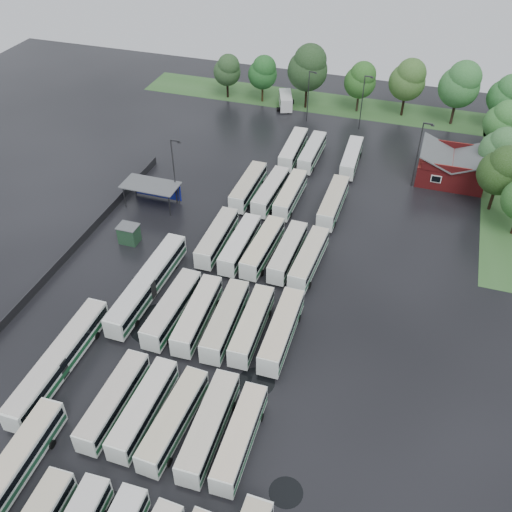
% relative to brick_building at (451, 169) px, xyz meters
% --- Properties ---
extents(ground, '(160.00, 160.00, 0.00)m').
position_rel_brick_building_xyz_m(ground, '(-24.00, -42.77, -1.87)').
color(ground, black).
rests_on(ground, ground).
extents(brick_building, '(10.07, 8.60, 5.39)m').
position_rel_brick_building_xyz_m(brick_building, '(0.00, 0.00, 0.00)').
color(brick_building, maroon).
rests_on(brick_building, ground).
extents(wash_shed, '(8.20, 4.20, 3.58)m').
position_rel_brick_building_xyz_m(wash_shed, '(-41.20, -20.74, 1.12)').
color(wash_shed, '#2D2D30').
rests_on(wash_shed, ground).
extents(utility_hut, '(2.70, 2.20, 2.62)m').
position_rel_brick_building_xyz_m(utility_hut, '(-40.20, -30.17, -0.55)').
color(utility_hut, '#1A3A23').
rests_on(utility_hut, ground).
extents(grass_strip_north, '(80.00, 10.00, 0.01)m').
position_rel_brick_building_xyz_m(grass_strip_north, '(-22.00, 22.03, -1.86)').
color(grass_strip_north, '#2F5926').
rests_on(grass_strip_north, ground).
extents(west_fence, '(0.10, 50.00, 1.20)m').
position_rel_brick_building_xyz_m(west_fence, '(-46.20, -34.77, -1.27)').
color(west_fence, '#2D2D30').
rests_on(west_fence, ground).
extents(bus_r1c0, '(2.35, 10.84, 3.01)m').
position_rel_brick_building_xyz_m(bus_r1c0, '(-28.52, -55.20, -0.21)').
color(bus_r1c0, white).
rests_on(bus_r1c0, ground).
extents(bus_r1c1, '(2.37, 10.77, 2.99)m').
position_rel_brick_building_xyz_m(bus_r1c1, '(-25.34, -55.13, -0.22)').
color(bus_r1c1, white).
rests_on(bus_r1c1, ground).
extents(bus_r1c2, '(2.75, 10.93, 3.02)m').
position_rel_brick_building_xyz_m(bus_r1c2, '(-22.07, -55.39, -0.21)').
color(bus_r1c2, white).
rests_on(bus_r1c2, ground).
extents(bus_r1c3, '(2.70, 11.31, 3.13)m').
position_rel_brick_building_xyz_m(bus_r1c3, '(-18.65, -55.06, -0.14)').
color(bus_r1c3, white).
rests_on(bus_r1c3, ground).
extents(bus_r1c4, '(2.50, 10.66, 2.95)m').
position_rel_brick_building_xyz_m(bus_r1c4, '(-15.56, -55.20, -0.24)').
color(bus_r1c4, white).
rests_on(bus_r1c4, ground).
extents(bus_r2c0, '(2.64, 11.29, 3.13)m').
position_rel_brick_building_xyz_m(bus_r2c0, '(-28.43, -41.87, -0.14)').
color(bus_r2c0, white).
rests_on(bus_r2c0, ground).
extents(bus_r2c1, '(2.82, 11.06, 3.05)m').
position_rel_brick_building_xyz_m(bus_r2c1, '(-25.33, -41.85, -0.19)').
color(bus_r2c1, white).
rests_on(bus_r2c1, ground).
extents(bus_r2c2, '(2.85, 11.20, 3.09)m').
position_rel_brick_building_xyz_m(bus_r2c2, '(-22.01, -41.72, -0.16)').
color(bus_r2c2, white).
rests_on(bus_r2c2, ground).
extents(bus_r2c3, '(2.61, 10.83, 3.00)m').
position_rel_brick_building_xyz_m(bus_r2c3, '(-18.99, -41.46, -0.22)').
color(bus_r2c3, white).
rests_on(bus_r2c3, ground).
extents(bus_r2c4, '(2.56, 11.29, 3.13)m').
position_rel_brick_building_xyz_m(bus_r2c4, '(-15.61, -41.29, -0.14)').
color(bus_r2c4, white).
rests_on(bus_r2c4, ground).
extents(bus_r3c0, '(2.44, 10.87, 3.02)m').
position_rel_brick_building_xyz_m(bus_r3c0, '(-28.46, -27.65, -0.21)').
color(bus_r3c0, white).
rests_on(bus_r3c0, ground).
extents(bus_r3c1, '(2.38, 10.73, 2.98)m').
position_rel_brick_building_xyz_m(bus_r3c1, '(-25.09, -28.04, -0.23)').
color(bus_r3c1, white).
rests_on(bus_r3c1, ground).
extents(bus_r3c2, '(2.82, 11.04, 3.05)m').
position_rel_brick_building_xyz_m(bus_r3c2, '(-22.06, -27.77, -0.19)').
color(bus_r3c2, white).
rests_on(bus_r3c2, ground).
extents(bus_r3c3, '(2.53, 10.72, 2.97)m').
position_rel_brick_building_xyz_m(bus_r3c3, '(-18.73, -27.65, -0.23)').
color(bus_r3c3, white).
rests_on(bus_r3c3, ground).
extents(bus_r3c4, '(2.82, 11.01, 3.04)m').
position_rel_brick_building_xyz_m(bus_r3c4, '(-15.79, -28.20, -0.19)').
color(bus_r3c4, white).
rests_on(bus_r3c4, ground).
extents(bus_r4c0, '(2.42, 11.05, 3.07)m').
position_rel_brick_building_xyz_m(bus_r4c0, '(-28.56, -14.41, -0.18)').
color(bus_r4c0, white).
rests_on(bus_r4c0, ground).
extents(bus_r4c1, '(2.75, 10.96, 3.03)m').
position_rel_brick_building_xyz_m(bus_r4c1, '(-25.00, -14.60, -0.20)').
color(bus_r4c1, white).
rests_on(bus_r4c1, ground).
extents(bus_r4c2, '(2.44, 10.74, 2.98)m').
position_rel_brick_building_xyz_m(bus_r4c2, '(-22.01, -14.45, -0.23)').
color(bus_r4c2, white).
rests_on(bus_r4c2, ground).
extents(bus_r4c4, '(2.50, 11.24, 3.12)m').
position_rel_brick_building_xyz_m(bus_r4c4, '(-15.58, -14.67, -0.15)').
color(bus_r4c4, white).
rests_on(bus_r4c4, ground).
extents(bus_r5c1, '(2.62, 11.18, 3.10)m').
position_rel_brick_building_xyz_m(bus_r5c1, '(-25.21, -1.08, -0.16)').
color(bus_r5c1, white).
rests_on(bus_r5c1, ground).
extents(bus_r5c2, '(2.40, 10.71, 2.97)m').
position_rel_brick_building_xyz_m(bus_r5c2, '(-22.02, -1.01, -0.23)').
color(bus_r5c2, white).
rests_on(bus_r5c2, ground).
extents(bus_r5c4, '(2.62, 10.71, 2.96)m').
position_rel_brick_building_xyz_m(bus_r5c4, '(-15.53, -0.76, -0.24)').
color(bus_r5c4, white).
rests_on(bus_r5c4, ground).
extents(artic_bus_west_a, '(2.81, 16.37, 3.03)m').
position_rel_brick_building_xyz_m(artic_bus_west_a, '(-33.17, -65.89, -0.19)').
color(artic_bus_west_a, white).
rests_on(artic_bus_west_a, ground).
extents(artic_bus_west_b, '(2.59, 16.87, 3.13)m').
position_rel_brick_building_xyz_m(artic_bus_west_b, '(-33.01, -38.82, -0.13)').
color(artic_bus_west_b, white).
rests_on(artic_bus_west_b, ground).
extents(artic_bus_west_c, '(2.48, 16.41, 3.04)m').
position_rel_brick_building_xyz_m(artic_bus_west_c, '(-36.34, -52.53, -0.18)').
color(artic_bus_west_c, white).
rests_on(artic_bus_west_c, ground).
extents(minibus, '(4.13, 6.48, 2.66)m').
position_rel_brick_building_xyz_m(minibus, '(-31.86, 17.82, -0.39)').
color(minibus, silver).
rests_on(minibus, ground).
extents(tree_north_0, '(5.33, 5.33, 8.84)m').
position_rel_brick_building_xyz_m(tree_north_0, '(-44.02, 18.76, 3.81)').
color(tree_north_0, black).
rests_on(tree_north_0, ground).
extents(tree_north_1, '(5.61, 5.61, 9.29)m').
position_rel_brick_building_xyz_m(tree_north_1, '(-36.84, 19.05, 4.11)').
color(tree_north_1, '#3C2B17').
rests_on(tree_north_1, ground).
extents(tree_north_2, '(7.51, 7.51, 12.44)m').
position_rel_brick_building_xyz_m(tree_north_2, '(-27.98, 18.88, 6.14)').
color(tree_north_2, black).
rests_on(tree_north_2, ground).
extents(tree_north_3, '(5.91, 5.91, 9.79)m').
position_rel_brick_building_xyz_m(tree_north_3, '(-18.20, 20.32, 4.43)').
color(tree_north_3, '#2D2418').
rests_on(tree_north_3, ground).
extents(tree_north_4, '(6.64, 6.64, 11.00)m').
position_rel_brick_building_xyz_m(tree_north_4, '(-9.77, 21.18, 5.21)').
color(tree_north_4, black).
rests_on(tree_north_4, ground).
extents(tree_north_5, '(7.22, 7.22, 11.96)m').
position_rel_brick_building_xyz_m(tree_north_5, '(-0.65, 20.31, 5.83)').
color(tree_north_5, '#2F2017').
rests_on(tree_north_5, ground).
extents(tree_north_6, '(6.40, 6.40, 10.59)m').
position_rel_brick_building_xyz_m(tree_north_6, '(7.40, 20.05, 4.95)').
color(tree_north_6, black).
rests_on(tree_north_6, ground).
extents(tree_east_1, '(6.27, 6.27, 10.38)m').
position_rel_brick_building_xyz_m(tree_east_1, '(6.30, -6.89, 4.81)').
color(tree_east_1, black).
rests_on(tree_east_1, ground).
extents(tree_east_2, '(5.73, 5.70, 9.44)m').
position_rel_brick_building_xyz_m(tree_east_2, '(6.27, 1.09, 4.20)').
color(tree_east_2, black).
rests_on(tree_east_2, ground).
extents(tree_east_3, '(5.93, 5.93, 9.82)m').
position_rel_brick_building_xyz_m(tree_east_3, '(6.81, 10.42, 4.45)').
color(tree_east_3, black).
rests_on(tree_east_3, ground).
extents(lamp_post_ne, '(1.64, 0.32, 10.66)m').
position_rel_brick_building_xyz_m(lamp_post_ne, '(-5.26, -3.78, 4.32)').
color(lamp_post_ne, '#2D2D30').
rests_on(lamp_post_ne, ground).
extents(lamp_post_nw, '(1.61, 0.31, 10.44)m').
position_rel_brick_building_xyz_m(lamp_post_nw, '(-37.94, -19.42, 4.19)').
color(lamp_post_nw, '#2D2D30').
rests_on(lamp_post_nw, ground).
extents(lamp_post_back_w, '(1.45, 0.28, 9.44)m').
position_rel_brick_building_xyz_m(lamp_post_back_w, '(-26.35, 13.39, 3.61)').
color(lamp_post_back_w, '#2D2D30').
rests_on(lamp_post_back_w, ground).
extents(lamp_post_back_e, '(1.54, 0.30, 10.00)m').
position_rel_brick_building_xyz_m(lamp_post_back_e, '(-16.48, 12.99, 3.94)').
color(lamp_post_back_e, '#2D2D30').
rests_on(lamp_post_back_e, ground).
extents(puddle_2, '(6.63, 6.63, 0.01)m').
position_rel_brick_building_xyz_m(puddle_2, '(-29.86, -43.15, -1.86)').
color(puddle_2, black).
rests_on(puddle_2, ground).
extents(puddle_3, '(3.93, 3.93, 0.01)m').
position_rel_brick_building_xyz_m(puddle_3, '(-16.50, -47.57, -1.86)').
color(puddle_3, black).
rests_on(puddle_3, ground).
extents(puddle_4, '(3.03, 3.03, 0.01)m').
position_rel_brick_building_xyz_m(puddle_4, '(-10.30, -58.17, -1.86)').
color(puddle_4, black).
rests_on(puddle_4, ground).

